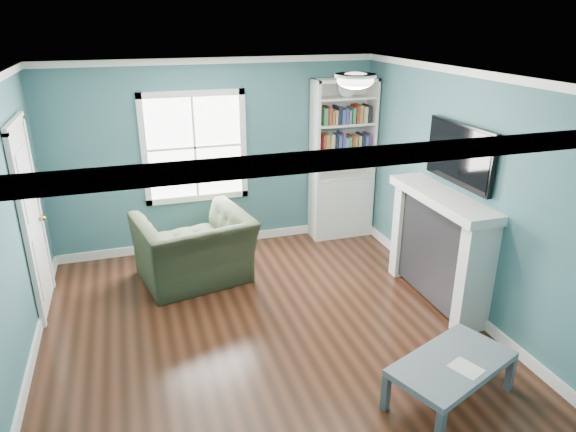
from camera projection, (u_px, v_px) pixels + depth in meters
name	position (u px, v px, depth m)	size (l,w,h in m)	color
floor	(267.00, 339.00, 5.27)	(5.00, 5.00, 0.00)	black
room_walls	(265.00, 193.00, 4.69)	(5.00, 5.00, 5.00)	#316265
trim	(265.00, 228.00, 4.82)	(4.50, 5.00, 2.60)	white
window	(195.00, 147.00, 6.86)	(1.40, 0.06, 1.50)	white
bookshelf	(341.00, 175.00, 7.47)	(0.90, 0.35, 2.31)	silver
fireplace	(439.00, 249.00, 5.80)	(0.44, 1.58, 1.30)	black
tv	(460.00, 154.00, 5.43)	(0.06, 1.10, 0.65)	black
door	(31.00, 218.00, 5.49)	(0.12, 0.98, 2.17)	silver
ceiling_fixture	(355.00, 80.00, 4.68)	(0.38, 0.38, 0.15)	white
light_switch	(103.00, 173.00, 6.61)	(0.08, 0.01, 0.12)	white
recliner	(194.00, 238.00, 6.24)	(1.30, 0.85, 1.14)	black
coffee_table	(452.00, 366.00, 4.31)	(1.23, 0.95, 0.39)	#454D53
paper_sheet	(466.00, 368.00, 4.20)	(0.19, 0.25, 0.00)	white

